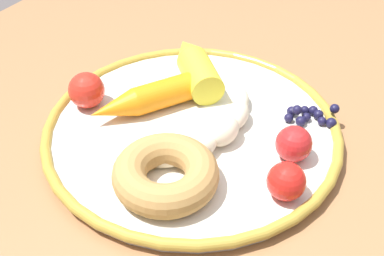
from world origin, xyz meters
TOP-DOWN VIEW (x-y plane):
  - dining_table at (0.00, 0.00)m, footprint 1.01×0.87m
  - plate at (-0.03, -0.01)m, footprint 0.34×0.34m
  - banana at (-0.03, 0.02)m, footprint 0.17×0.07m
  - carrot_orange at (-0.03, -0.07)m, footprint 0.13×0.10m
  - carrot_yellow at (-0.11, -0.06)m, footprint 0.11×0.12m
  - donut at (0.06, 0.01)m, footprint 0.14×0.14m
  - blueberry_pile at (-0.11, 0.10)m, footprint 0.04×0.06m
  - tomato_near at (0.00, -0.14)m, footprint 0.04×0.04m
  - tomato_mid at (-0.04, 0.10)m, footprint 0.04×0.04m
  - tomato_far at (0.01, 0.12)m, footprint 0.04×0.04m

SIDE VIEW (x-z plane):
  - dining_table at x=0.00m, z-range 0.27..0.97m
  - plate at x=-0.03m, z-range 0.70..0.72m
  - blueberry_pile at x=-0.11m, z-range 0.71..0.73m
  - banana at x=-0.03m, z-range 0.71..0.74m
  - carrot_orange at x=-0.03m, z-range 0.72..0.75m
  - donut at x=0.06m, z-range 0.72..0.75m
  - tomato_far at x=0.01m, z-range 0.72..0.75m
  - tomato_mid at x=-0.04m, z-range 0.72..0.75m
  - carrot_yellow at x=-0.11m, z-range 0.72..0.76m
  - tomato_near at x=0.00m, z-range 0.72..0.76m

